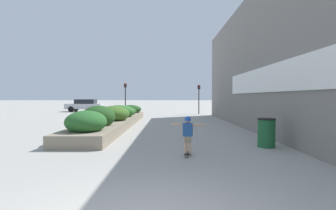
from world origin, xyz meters
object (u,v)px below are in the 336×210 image
object	(u,v)px
car_leftmost	(86,105)
car_center_left	(251,106)
traffic_light_left	(127,93)
trash_bin	(268,133)
skateboard	(189,154)
traffic_light_right	(200,94)
skateboarder	(189,131)

from	to	relation	value
car_leftmost	car_center_left	xyz separation A→B (m)	(21.02, -1.06, -0.07)
traffic_light_left	trash_bin	bearing A→B (deg)	-66.44
car_center_left	traffic_light_left	distance (m)	15.50
trash_bin	traffic_light_left	distance (m)	21.28
skateboard	traffic_light_left	size ratio (longest dim) A/B	0.18
skateboard	traffic_light_right	world-z (taller)	traffic_light_right
car_leftmost	car_center_left	size ratio (longest dim) A/B	1.10
traffic_light_right	traffic_light_left	bearing A→B (deg)	177.18
trash_bin	car_center_left	xyz separation A→B (m)	(6.53, 23.01, 0.23)
car_leftmost	traffic_light_left	bearing A→B (deg)	-127.65
skateboarder	car_center_left	size ratio (longest dim) A/B	0.28
traffic_light_left	car_leftmost	bearing A→B (deg)	142.35
traffic_light_left	skateboard	bearing A→B (deg)	-75.54
skateboarder	traffic_light_right	xyz separation A→B (m)	(2.78, 20.54, 1.39)
trash_bin	skateboard	bearing A→B (deg)	-153.82
car_center_left	traffic_light_right	distance (m)	8.03
skateboarder	trash_bin	bearing A→B (deg)	36.81
skateboarder	traffic_light_right	bearing A→B (deg)	92.94
skateboarder	car_leftmost	world-z (taller)	car_leftmost
trash_bin	car_leftmost	world-z (taller)	car_leftmost
car_leftmost	traffic_light_right	size ratio (longest dim) A/B	1.43
trash_bin	car_leftmost	distance (m)	28.10
traffic_light_left	traffic_light_right	size ratio (longest dim) A/B	1.06
traffic_light_left	skateboarder	bearing A→B (deg)	-75.54
skateboard	trash_bin	xyz separation A→B (m)	(3.07, 1.51, 0.47)
trash_bin	traffic_light_right	bearing A→B (deg)	90.89
trash_bin	car_leftmost	size ratio (longest dim) A/B	0.24
traffic_light_left	traffic_light_right	xyz separation A→B (m)	(8.18, -0.40, -0.13)
skateboarder	traffic_light_right	size ratio (longest dim) A/B	0.37
car_leftmost	traffic_light_left	size ratio (longest dim) A/B	1.34
skateboard	trash_bin	size ratio (longest dim) A/B	0.56
car_center_left	traffic_light_right	size ratio (longest dim) A/B	1.30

